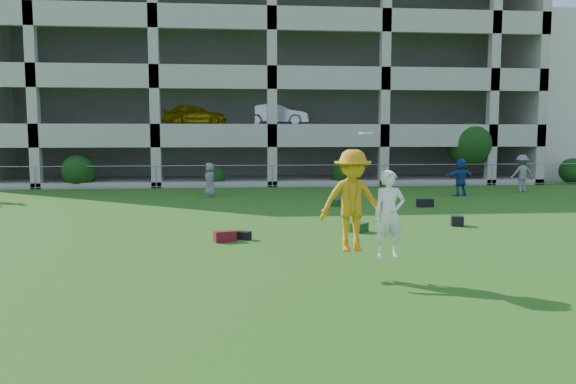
{
  "coord_description": "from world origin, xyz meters",
  "views": [
    {
      "loc": [
        -2.03,
        -10.27,
        2.78
      ],
      "look_at": [
        -0.74,
        3.0,
        1.4
      ],
      "focal_mm": 35.0,
      "sensor_mm": 36.0,
      "label": 1
    }
  ],
  "objects": [
    {
      "name": "ground",
      "position": [
        0.0,
        0.0,
        0.0
      ],
      "size": [
        100.0,
        100.0,
        0.0
      ],
      "primitive_type": "plane",
      "color": "#235114",
      "rests_on": "ground"
    },
    {
      "name": "bystander_c",
      "position": [
        -3.09,
        14.74,
        0.76
      ],
      "size": [
        0.56,
        0.79,
        1.52
      ],
      "primitive_type": "imported",
      "rotation": [
        0.0,
        0.0,
        -1.46
      ],
      "color": "slate",
      "rests_on": "ground"
    },
    {
      "name": "bystander_d",
      "position": [
        8.14,
        14.03,
        0.85
      ],
      "size": [
        1.66,
        0.99,
        1.71
      ],
      "primitive_type": "imported",
      "rotation": [
        0.0,
        0.0,
        3.47
      ],
      "color": "navy",
      "rests_on": "ground"
    },
    {
      "name": "bystander_f",
      "position": [
        11.78,
        15.44,
        0.89
      ],
      "size": [
        1.2,
        0.74,
        1.79
      ],
      "primitive_type": "imported",
      "rotation": [
        0.0,
        0.0,
        3.21
      ],
      "color": "slate",
      "rests_on": "ground"
    },
    {
      "name": "bag_red_a",
      "position": [
        -2.27,
        4.16,
        0.14
      ],
      "size": [
        0.62,
        0.46,
        0.28
      ],
      "primitive_type": "cube",
      "rotation": [
        0.0,
        0.0,
        0.31
      ],
      "color": "#5B0F11",
      "rests_on": "ground"
    },
    {
      "name": "bag_black_b",
      "position": [
        -1.8,
        4.41,
        0.11
      ],
      "size": [
        0.47,
        0.43,
        0.22
      ],
      "primitive_type": "cube",
      "rotation": [
        0.0,
        0.0,
        -0.59
      ],
      "color": "black",
      "rests_on": "ground"
    },
    {
      "name": "bag_green_c",
      "position": [
        1.51,
        5.24,
        0.13
      ],
      "size": [
        0.6,
        0.6,
        0.26
      ],
      "primitive_type": "cube",
      "rotation": [
        0.0,
        0.0,
        0.79
      ],
      "color": "#143818",
      "rests_on": "ground"
    },
    {
      "name": "crate_d",
      "position": [
        4.72,
        6.01,
        0.15
      ],
      "size": [
        0.42,
        0.42,
        0.3
      ],
      "primitive_type": "cube",
      "rotation": [
        0.0,
        0.0,
        -0.24
      ],
      "color": "black",
      "rests_on": "ground"
    },
    {
      "name": "bag_black_e",
      "position": [
        5.26,
        10.43,
        0.15
      ],
      "size": [
        0.61,
        0.32,
        0.3
      ],
      "primitive_type": "cube",
      "rotation": [
        0.0,
        0.0,
        0.04
      ],
      "color": "black",
      "rests_on": "ground"
    },
    {
      "name": "bag_green_g",
      "position": [
        1.79,
        10.97,
        0.12
      ],
      "size": [
        0.58,
        0.51,
        0.25
      ],
      "primitive_type": "cube",
      "rotation": [
        0.0,
        0.0,
        -0.51
      ],
      "color": "#173613",
      "rests_on": "ground"
    },
    {
      "name": "frisbee_contest",
      "position": [
        0.35,
        0.17,
        1.47
      ],
      "size": [
        1.62,
        0.86,
        2.37
      ],
      "color": "orange",
      "rests_on": "ground"
    },
    {
      "name": "parking_garage",
      "position": [
        -0.01,
        27.7,
        6.01
      ],
      "size": [
        30.0,
        14.0,
        12.0
      ],
      "color": "#9E998C",
      "rests_on": "ground"
    },
    {
      "name": "fence",
      "position": [
        0.0,
        19.0,
        0.61
      ],
      "size": [
        36.06,
        0.06,
        1.2
      ],
      "color": "gray",
      "rests_on": "ground"
    },
    {
      "name": "shrub_row",
      "position": [
        4.59,
        19.7,
        1.51
      ],
      "size": [
        34.38,
        2.52,
        3.5
      ],
      "color": "#163D11",
      "rests_on": "ground"
    }
  ]
}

